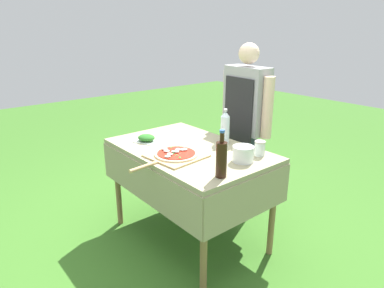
# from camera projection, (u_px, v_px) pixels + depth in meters

# --- Properties ---
(ground_plane) EXTENTS (12.00, 12.00, 0.00)m
(ground_plane) POSITION_uv_depth(u_px,v_px,m) (190.00, 237.00, 2.79)
(ground_plane) COLOR #386B23
(prep_table) EXTENTS (1.23, 0.80, 0.77)m
(prep_table) POSITION_uv_depth(u_px,v_px,m) (189.00, 160.00, 2.57)
(prep_table) COLOR gray
(prep_table) RESTS_ON ground
(person_cook) EXTENTS (0.56, 0.20, 1.50)m
(person_cook) POSITION_uv_depth(u_px,v_px,m) (245.00, 117.00, 2.95)
(person_cook) COLOR #333D56
(person_cook) RESTS_ON ground
(pizza_on_peel) EXTENTS (0.37, 0.58, 0.05)m
(pizza_on_peel) POSITION_uv_depth(u_px,v_px,m) (175.00, 155.00, 2.36)
(pizza_on_peel) COLOR tan
(pizza_on_peel) RESTS_ON prep_table
(oil_bottle) EXTENTS (0.07, 0.07, 0.29)m
(oil_bottle) POSITION_uv_depth(u_px,v_px,m) (221.00, 159.00, 2.02)
(oil_bottle) COLOR black
(oil_bottle) RESTS_ON prep_table
(water_bottle) EXTENTS (0.07, 0.07, 0.27)m
(water_bottle) POSITION_uv_depth(u_px,v_px,m) (225.00, 127.00, 2.62)
(water_bottle) COLOR silver
(water_bottle) RESTS_ON prep_table
(herb_container) EXTENTS (0.20, 0.19, 0.06)m
(herb_container) POSITION_uv_depth(u_px,v_px,m) (146.00, 138.00, 2.67)
(herb_container) COLOR silver
(herb_container) RESTS_ON prep_table
(mixing_tub) EXTENTS (0.14, 0.14, 0.11)m
(mixing_tub) POSITION_uv_depth(u_px,v_px,m) (243.00, 154.00, 2.27)
(mixing_tub) COLOR silver
(mixing_tub) RESTS_ON prep_table
(sauce_jar) EXTENTS (0.08, 0.08, 0.10)m
(sauce_jar) POSITION_uv_depth(u_px,v_px,m) (260.00, 149.00, 2.38)
(sauce_jar) COLOR silver
(sauce_jar) RESTS_ON prep_table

